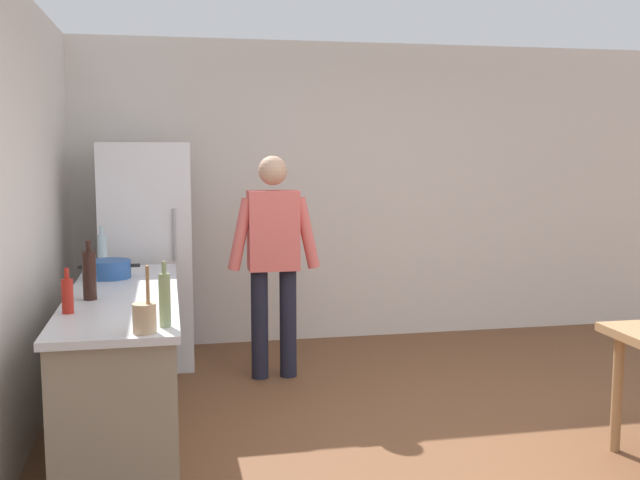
{
  "coord_description": "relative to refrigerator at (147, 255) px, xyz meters",
  "views": [
    {
      "loc": [
        -1.72,
        -3.69,
        1.76
      ],
      "look_at": [
        -0.69,
        1.37,
        1.12
      ],
      "focal_mm": 41.8,
      "sensor_mm": 36.0,
      "label": 1
    }
  ],
  "objects": [
    {
      "name": "bottle_vinegar_tall",
      "position": [
        0.15,
        -2.5,
        0.14
      ],
      "size": [
        0.06,
        0.06,
        0.32
      ],
      "color": "gray",
      "rests_on": "kitchen_counter"
    },
    {
      "name": "person",
      "position": [
        0.95,
        -0.55,
        0.08
      ],
      "size": [
        0.7,
        0.22,
        1.7
      ],
      "color": "#1E1E2D",
      "rests_on": "ground_plane"
    },
    {
      "name": "bottle_wine_dark",
      "position": [
        -0.27,
        -1.75,
        0.15
      ],
      "size": [
        0.08,
        0.08,
        0.34
      ],
      "color": "black",
      "rests_on": "kitchen_counter"
    },
    {
      "name": "bottle_water_clear",
      "position": [
        -0.3,
        -0.57,
        0.13
      ],
      "size": [
        0.07,
        0.07,
        0.3
      ],
      "color": "silver",
      "rests_on": "kitchen_counter"
    },
    {
      "name": "bottle_sauce_red",
      "position": [
        -0.35,
        -2.09,
        0.1
      ],
      "size": [
        0.06,
        0.06,
        0.24
      ],
      "color": "#B22319",
      "rests_on": "kitchen_counter"
    },
    {
      "name": "refrigerator",
      "position": [
        0.0,
        0.0,
        0.0
      ],
      "size": [
        0.7,
        0.67,
        1.8
      ],
      "color": "white",
      "rests_on": "ground_plane"
    },
    {
      "name": "wall_back",
      "position": [
        1.9,
        0.6,
        0.45
      ],
      "size": [
        6.4,
        0.12,
        2.7
      ],
      "primitive_type": "cube",
      "color": "silver",
      "rests_on": "ground_plane"
    },
    {
      "name": "ground_plane",
      "position": [
        1.9,
        -2.4,
        -0.9
      ],
      "size": [
        14.0,
        14.0,
        0.0
      ],
      "primitive_type": "plane",
      "color": "brown"
    },
    {
      "name": "kitchen_counter",
      "position": [
        -0.1,
        -1.6,
        -0.45
      ],
      "size": [
        0.64,
        2.2,
        0.9
      ],
      "color": "gray",
      "rests_on": "ground_plane"
    },
    {
      "name": "cooking_pot",
      "position": [
        -0.22,
        -1.04,
        0.06
      ],
      "size": [
        0.4,
        0.28,
        0.12
      ],
      "color": "#285193",
      "rests_on": "kitchen_counter"
    },
    {
      "name": "utensil_jar",
      "position": [
        0.06,
        -2.6,
        0.08
      ],
      "size": [
        0.11,
        0.11,
        0.32
      ],
      "color": "tan",
      "rests_on": "kitchen_counter"
    }
  ]
}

